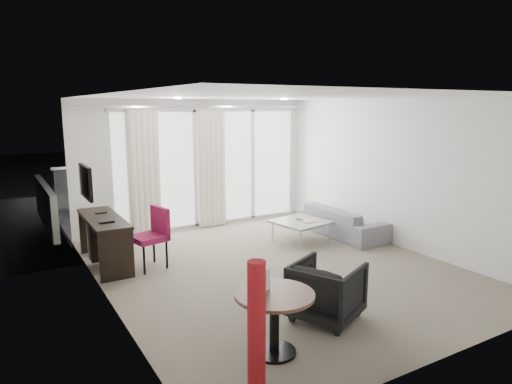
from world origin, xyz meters
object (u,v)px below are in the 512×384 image
desk (105,241)px  desk_chair (149,239)px  round_table (274,323)px  tub_armchair (327,291)px  rattan_chair_b (230,186)px  red_lamp (256,332)px  sofa (342,221)px  coffee_table (300,231)px  rattan_chair_a (192,194)px

desk → desk_chair: (0.55, -0.50, 0.09)m
desk_chair → round_table: bearing=-95.9°
tub_armchair → rattan_chair_b: size_ratio=0.95×
desk_chair → red_lamp: 3.62m
desk_chair → round_table: size_ratio=1.17×
sofa → rattan_chair_b: bearing=5.0°
rattan_chair_b → coffee_table: bearing=-107.5°
desk_chair → sofa: desk_chair is taller
sofa → red_lamp: bearing=131.5°
coffee_table → rattan_chair_b: size_ratio=1.10×
red_lamp → tub_armchair: red_lamp is taller
sofa → rattan_chair_a: rattan_chair_a is taller
rattan_chair_a → rattan_chair_b: rattan_chair_a is taller
tub_armchair → desk: bearing=4.2°
desk → desk_chair: size_ratio=1.73×
rattan_chair_b → rattan_chair_a: bearing=-164.8°
red_lamp → sofa: red_lamp is taller
round_table → rattan_chair_a: (1.78, 6.43, 0.08)m
desk_chair → rattan_chair_a: size_ratio=1.16×
round_table → coffee_table: 3.91m
desk_chair → coffee_table: 2.84m
round_table → red_lamp: 0.83m
sofa → coffee_table: bearing=88.3°
red_lamp → tub_armchair: (1.47, 0.89, -0.27)m
desk_chair → rattan_chair_a: 3.98m
tub_armchair → rattan_chair_a: size_ratio=0.93×
round_table → coffee_table: bearing=50.3°
round_table → red_lamp: bearing=-133.9°
red_lamp → tub_armchair: size_ratio=1.64×
red_lamp → coffee_table: bearing=49.6°
coffee_table → sofa: sofa is taller
red_lamp → coffee_table: (3.03, 3.56, -0.42)m
tub_armchair → coffee_table: tub_armchair is taller
desk_chair → rattan_chair_b: bearing=37.2°
desk → rattan_chair_a: size_ratio=2.01×
sofa → rattan_chair_a: 3.84m
red_lamp → sofa: size_ratio=0.65×
desk_chair → red_lamp: red_lamp is taller
round_table → coffee_table: round_table is taller
desk_chair → rattan_chair_a: bearing=46.0°
rattan_chair_a → rattan_chair_b: size_ratio=1.02×
desk → rattan_chair_a: (2.66, 2.87, 0.02)m
round_table → coffee_table: size_ratio=0.92×
desk → tub_armchair: desk is taller
coffee_table → rattan_chair_b: rattan_chair_b is taller
coffee_table → rattan_chair_a: size_ratio=1.08×
desk_chair → tub_armchair: (1.27, -2.72, -0.13)m
round_table → desk: bearing=103.8°
coffee_table → desk_chair: bearing=179.0°
round_table → rattan_chair_b: (3.10, 7.02, 0.08)m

